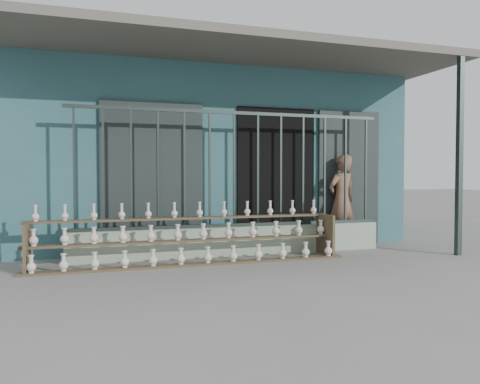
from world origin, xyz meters
name	(u,v)px	position (x,y,z in m)	size (l,w,h in m)	color
ground	(263,271)	(0.00, 0.00, 0.00)	(60.00, 60.00, 0.00)	slate
workshop_building	(195,158)	(0.00, 4.23, 1.62)	(7.40, 6.60, 3.21)	#2B565C
parapet_wall	(234,241)	(0.00, 1.30, 0.23)	(5.00, 0.20, 0.45)	#92A68E
security_fence	(234,169)	(0.00, 1.30, 1.35)	(5.00, 0.04, 1.80)	#283330
shelf_rack	(191,238)	(-0.77, 0.89, 0.36)	(4.50, 0.68, 0.85)	brown
elderly_woman	(342,201)	(2.06, 1.58, 0.81)	(0.59, 0.39, 1.61)	brown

